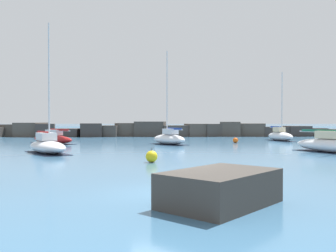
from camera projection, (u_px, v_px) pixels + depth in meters
name	position (u px, v px, depth m)	size (l,w,h in m)	color
ground_plane	(164.00, 192.00, 14.17)	(600.00, 600.00, 0.00)	#3D6B8E
open_sea_beyond	(155.00, 129.00, 124.78)	(400.00, 116.00, 0.01)	#2D5B7F
breakwater_jetty	(145.00, 130.00, 64.88)	(68.60, 6.94, 2.58)	#423D38
foreground_rocks	(240.00, 186.00, 12.54)	(19.56, 7.56, 1.12)	#383330
sailboat_moored_0	(47.00, 146.00, 31.20)	(5.37, 6.67, 10.75)	silver
sailboat_moored_1	(334.00, 145.00, 31.67)	(5.32, 7.98, 9.65)	white
sailboat_moored_2	(280.00, 136.00, 50.56)	(2.68, 6.20, 9.20)	white
sailboat_moored_3	(169.00, 138.00, 42.56)	(4.67, 5.50, 10.69)	white
sailboat_moored_4	(52.00, 138.00, 44.63)	(6.91, 6.76, 10.92)	maroon
mooring_buoy_orange_near	(152.00, 156.00, 24.37)	(0.77, 0.77, 0.97)	yellow
mooring_buoy_far_side	(235.00, 140.00, 45.48)	(0.66, 0.66, 0.86)	#EA5914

